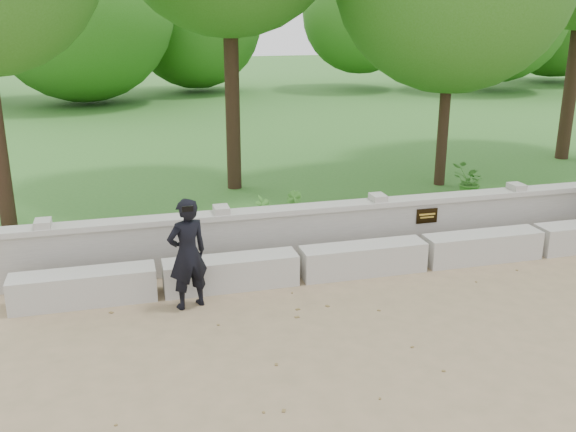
# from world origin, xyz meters

# --- Properties ---
(ground) EXTENTS (80.00, 80.00, 0.00)m
(ground) POSITION_xyz_m (0.00, 0.00, 0.00)
(ground) COLOR #957D5B
(ground) RESTS_ON ground
(lawn) EXTENTS (40.00, 22.00, 0.25)m
(lawn) POSITION_xyz_m (0.00, 14.00, 0.12)
(lawn) COLOR #336F28
(lawn) RESTS_ON ground
(concrete_bench) EXTENTS (11.90, 0.45, 0.45)m
(concrete_bench) POSITION_xyz_m (0.00, 1.90, 0.22)
(concrete_bench) COLOR #BAB7B0
(concrete_bench) RESTS_ON ground
(parapet_wall) EXTENTS (12.50, 0.35, 0.90)m
(parapet_wall) POSITION_xyz_m (0.00, 2.60, 0.46)
(parapet_wall) COLOR #AFACA5
(parapet_wall) RESTS_ON ground
(man_main) EXTENTS (0.64, 0.59, 1.50)m
(man_main) POSITION_xyz_m (-3.65, 1.42, 0.75)
(man_main) COLOR black
(man_main) RESTS_ON ground
(shrub_a) EXTENTS (0.42, 0.41, 0.66)m
(shrub_a) POSITION_xyz_m (-2.20, 3.30, 0.58)
(shrub_a) COLOR #3F802B
(shrub_a) RESTS_ON lawn
(shrub_b) EXTENTS (0.36, 0.39, 0.58)m
(shrub_b) POSITION_xyz_m (-1.57, 3.70, 0.54)
(shrub_b) COLOR #3F802B
(shrub_b) RESTS_ON lawn
(shrub_c) EXTENTS (0.68, 0.61, 0.68)m
(shrub_c) POSITION_xyz_m (2.13, 4.31, 0.59)
(shrub_c) COLOR #3F802B
(shrub_c) RESTS_ON lawn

